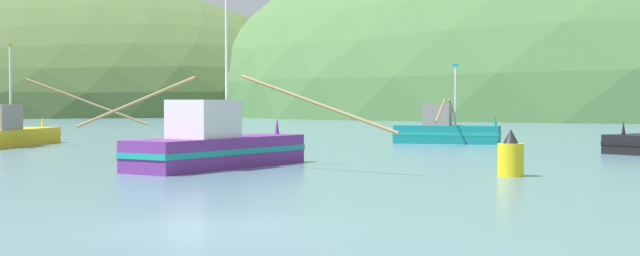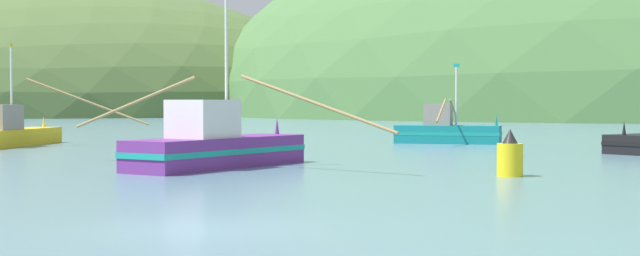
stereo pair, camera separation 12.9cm
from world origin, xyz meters
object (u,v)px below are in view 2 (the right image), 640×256
at_px(fishing_boat_purple, 216,145).
at_px(fishing_boat_yellow, 8,133).
at_px(fishing_boat_teal, 446,131).
at_px(channel_buoy, 510,157).

height_order(fishing_boat_purple, fishing_boat_yellow, fishing_boat_purple).
distance_m(fishing_boat_teal, channel_buoy, 24.15).
bearing_deg(fishing_boat_purple, fishing_boat_teal, 1.94).
bearing_deg(channel_buoy, fishing_boat_yellow, 143.59).
distance_m(fishing_boat_purple, channel_buoy, 11.34).
bearing_deg(fishing_boat_teal, fishing_boat_purple, -104.27).
height_order(fishing_boat_purple, channel_buoy, fishing_boat_purple).
bearing_deg(fishing_boat_yellow, fishing_boat_purple, -133.26).
xyz_separation_m(fishing_boat_purple, fishing_boat_yellow, (-14.93, 15.63, -0.08)).
bearing_deg(fishing_boat_teal, channel_buoy, -76.68).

